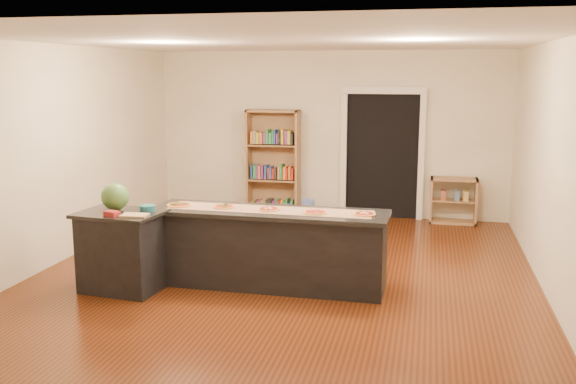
% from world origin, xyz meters
% --- Properties ---
extents(room, '(6.00, 7.00, 2.80)m').
position_xyz_m(room, '(0.00, 0.00, 1.40)').
color(room, '#F2E9CB').
rests_on(room, ground).
extents(doorway, '(1.40, 0.09, 2.21)m').
position_xyz_m(doorway, '(0.90, 3.46, 1.20)').
color(doorway, black).
rests_on(doorway, room).
extents(kitchen_island, '(2.72, 0.74, 0.90)m').
position_xyz_m(kitchen_island, '(-0.09, -0.41, 0.45)').
color(kitchen_island, black).
rests_on(kitchen_island, ground).
extents(side_counter, '(0.92, 0.67, 0.91)m').
position_xyz_m(side_counter, '(-1.68, -0.92, 0.46)').
color(side_counter, black).
rests_on(side_counter, ground).
extents(bookshelf, '(0.91, 0.32, 1.82)m').
position_xyz_m(bookshelf, '(-0.95, 3.29, 0.91)').
color(bookshelf, '#A0764D').
rests_on(bookshelf, ground).
extents(low_shelf, '(0.75, 0.32, 0.75)m').
position_xyz_m(low_shelf, '(2.09, 3.29, 0.38)').
color(low_shelf, '#A0764D').
rests_on(low_shelf, ground).
extents(waste_bin, '(0.23, 0.23, 0.33)m').
position_xyz_m(waste_bin, '(-0.30, 3.09, 0.16)').
color(waste_bin, '#6584E1').
rests_on(waste_bin, ground).
extents(kraft_paper, '(2.37, 0.46, 0.00)m').
position_xyz_m(kraft_paper, '(-0.09, -0.40, 0.90)').
color(kraft_paper, '#9F7552').
rests_on(kraft_paper, kitchen_island).
extents(watermelon, '(0.31, 0.31, 0.31)m').
position_xyz_m(watermelon, '(-1.77, -0.84, 1.07)').
color(watermelon, '#144214').
rests_on(watermelon, side_counter).
extents(cutting_board, '(0.30, 0.21, 0.02)m').
position_xyz_m(cutting_board, '(-1.42, -1.08, 0.92)').
color(cutting_board, tan).
rests_on(cutting_board, side_counter).
extents(package_red, '(0.18, 0.15, 0.05)m').
position_xyz_m(package_red, '(-1.66, -1.13, 0.94)').
color(package_red, maroon).
rests_on(package_red, side_counter).
extents(package_teal, '(0.17, 0.17, 0.06)m').
position_xyz_m(package_teal, '(-1.40, -0.80, 0.94)').
color(package_teal, '#195966').
rests_on(package_teal, side_counter).
extents(pizza_a, '(0.29, 0.29, 0.02)m').
position_xyz_m(pizza_a, '(-1.17, -0.42, 0.91)').
color(pizza_a, tan).
rests_on(pizza_a, kitchen_island).
extents(pizza_b, '(0.26, 0.26, 0.02)m').
position_xyz_m(pizza_b, '(-0.63, -0.39, 0.91)').
color(pizza_b, tan).
rests_on(pizza_b, kitchen_island).
extents(pizza_c, '(0.25, 0.25, 0.02)m').
position_xyz_m(pizza_c, '(-0.09, -0.41, 0.91)').
color(pizza_c, tan).
rests_on(pizza_c, kitchen_island).
extents(pizza_d, '(0.26, 0.26, 0.02)m').
position_xyz_m(pizza_d, '(0.46, -0.46, 0.91)').
color(pizza_d, tan).
rests_on(pizza_d, kitchen_island).
extents(pizza_e, '(0.26, 0.26, 0.02)m').
position_xyz_m(pizza_e, '(1.00, -0.43, 0.91)').
color(pizza_e, tan).
rests_on(pizza_e, kitchen_island).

